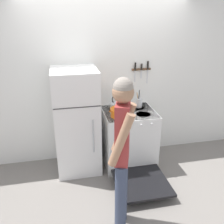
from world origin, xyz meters
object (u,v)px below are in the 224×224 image
refrigerator (77,122)px  tea_kettle (117,105)px  utensil_jar (139,103)px  person (122,150)px  stove_range (129,139)px  dutch_oven_pot (120,112)px

refrigerator → tea_kettle: bearing=9.9°
utensil_jar → person: 1.52m
stove_range → tea_kettle: tea_kettle is taller
dutch_oven_pot → utensil_jar: (0.37, 0.29, 0.02)m
tea_kettle → dutch_oven_pot: bearing=-92.8°
tea_kettle → utensil_jar: bearing=1.1°
utensil_jar → person: size_ratio=0.16×
dutch_oven_pot → tea_kettle: tea_kettle is taller
refrigerator → dutch_oven_pot: refrigerator is taller
dutch_oven_pot → utensil_jar: size_ratio=1.17×
stove_range → utensil_jar: size_ratio=4.90×
tea_kettle → refrigerator: bearing=-170.1°
refrigerator → tea_kettle: refrigerator is taller
stove_range → dutch_oven_pot: dutch_oven_pot is taller
stove_range → dutch_oven_pot: 0.55m
person → tea_kettle: bearing=8.2°
dutch_oven_pot → person: (-0.25, -1.10, 0.05)m
stove_range → refrigerator: bearing=175.3°
tea_kettle → person: person is taller
utensil_jar → refrigerator: bearing=-173.2°
stove_range → person: bearing=-109.6°
stove_range → tea_kettle: size_ratio=5.58×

